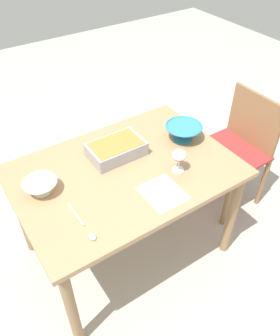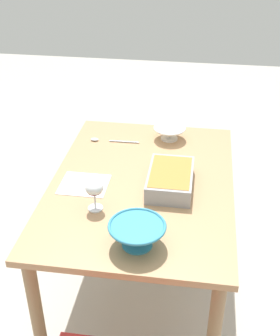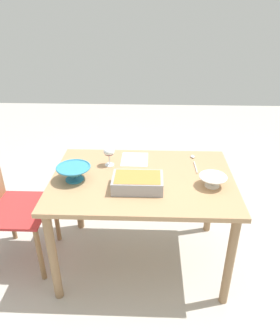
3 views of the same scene
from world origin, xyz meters
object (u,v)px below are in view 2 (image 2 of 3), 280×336
object	(u,v)px
mixing_bowl	(170,132)
wine_glass	(94,189)
dining_table	(142,198)
serving_spoon	(105,140)
napkin	(84,184)
casserole_dish	(170,179)
small_bowl	(137,234)

from	to	relation	value
mixing_bowl	wine_glass	bearing A→B (deg)	159.44
mixing_bowl	dining_table	bearing A→B (deg)	168.77
dining_table	wine_glass	world-z (taller)	wine_glass
serving_spoon	napkin	bearing A→B (deg)	178.93
dining_table	mixing_bowl	distance (m)	0.48
casserole_dish	napkin	size ratio (longest dim) A/B	1.42
wine_glass	napkin	bearing A→B (deg)	28.58
wine_glass	serving_spoon	world-z (taller)	wine_glass
casserole_dish	small_bowl	distance (m)	0.43
wine_glass	serving_spoon	distance (m)	0.63
small_bowl	serving_spoon	distance (m)	0.88
dining_table	small_bowl	bearing A→B (deg)	-174.28
dining_table	casserole_dish	size ratio (longest dim) A/B	3.86
wine_glass	napkin	distance (m)	0.22
casserole_dish	mixing_bowl	world-z (taller)	casserole_dish
casserole_dish	dining_table	bearing A→B (deg)	78.83
casserole_dish	wine_glass	bearing A→B (deg)	125.14
napkin	dining_table	bearing A→B (deg)	-75.98
small_bowl	napkin	world-z (taller)	small_bowl
napkin	mixing_bowl	bearing A→B (deg)	-34.56
casserole_dish	mixing_bowl	size ratio (longest dim) A/B	1.78
dining_table	wine_glass	xyz separation A→B (m)	(-0.24, 0.17, 0.20)
mixing_bowl	serving_spoon	size ratio (longest dim) A/B	0.66
casserole_dish	serving_spoon	bearing A→B (deg)	44.75
mixing_bowl	serving_spoon	world-z (taller)	mixing_bowl
mixing_bowl	napkin	size ratio (longest dim) A/B	0.80
dining_table	casserole_dish	xyz separation A→B (m)	(-0.03, -0.14, 0.14)
dining_table	mixing_bowl	bearing A→B (deg)	-11.23
casserole_dish	napkin	bearing A→B (deg)	95.62
small_bowl	casserole_dish	bearing A→B (deg)	-12.18
napkin	serving_spoon	bearing A→B (deg)	-1.07
dining_table	small_bowl	xyz separation A→B (m)	(-0.45, -0.05, 0.15)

